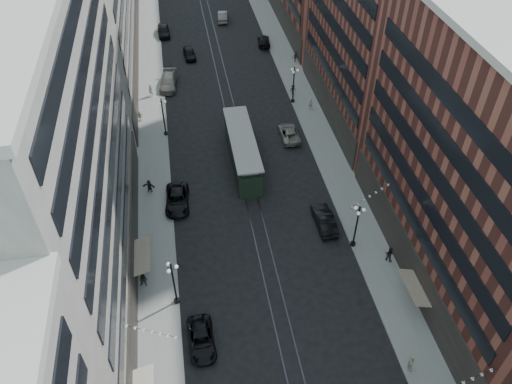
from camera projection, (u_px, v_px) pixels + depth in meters
ground at (230, 108)px, 71.17m from camera, size 220.00×220.00×0.00m
sidewalk_west at (151, 80)px, 77.02m from camera, size 4.00×180.00×0.15m
sidewalk_east at (290, 68)px, 79.78m from camera, size 4.00×180.00×0.15m
rail_west at (217, 74)px, 78.36m from camera, size 0.12×180.00×0.02m
rail_east at (226, 74)px, 78.53m from camera, size 0.12×180.00×0.02m
building_west_mid at (58, 162)px, 39.95m from camera, size 8.00×36.00×28.00m
building_east_mid at (475, 174)px, 41.92m from camera, size 8.00×30.00×24.00m
lamppost_sw_far at (174, 282)px, 44.63m from camera, size 1.03×1.14×5.52m
lamppost_sw_mid at (163, 116)px, 64.29m from camera, size 1.03×1.14×5.52m
lamppost_se_far at (357, 225)px, 49.86m from camera, size 1.03×1.14×5.52m
lamppost_se_mid at (294, 84)px, 70.24m from camera, size 1.03×1.14×5.52m
streetcar at (242, 151)px, 61.04m from camera, size 3.00×13.57×3.76m
car_2 at (201, 339)px, 43.09m from camera, size 2.40×4.93×1.35m
pedestrian_2 at (144, 280)px, 47.43m from camera, size 0.90×0.66×1.66m
pedestrian_4 at (411, 364)px, 41.05m from camera, size 0.82×1.11×1.73m
car_7 at (177, 200)px, 56.00m from camera, size 2.91×5.69×1.54m
car_8 at (169, 82)px, 75.02m from camera, size 3.15×6.15×1.71m
car_9 at (164, 31)px, 88.08m from camera, size 2.20×5.12×1.72m
car_10 at (324, 220)px, 53.58m from camera, size 1.85×5.11×1.68m
car_11 at (289, 133)px, 65.51m from camera, size 2.37×5.11×1.42m
car_12 at (264, 41)px, 85.46m from camera, size 2.51×5.05×1.41m
car_13 at (189, 53)px, 81.96m from camera, size 2.16×4.53×1.50m
car_14 at (223, 16)px, 92.76m from camera, size 2.26×5.06×1.61m
pedestrian_5 at (149, 186)px, 57.36m from camera, size 1.59×0.95×1.65m
pedestrian_6 at (140, 116)px, 68.13m from camera, size 0.92×0.48×1.51m
pedestrian_7 at (389, 254)px, 49.74m from camera, size 0.96×0.92×1.77m
pedestrian_8 at (310, 103)px, 70.41m from camera, size 0.64×0.45×1.65m
pedestrian_9 at (296, 57)px, 80.55m from camera, size 1.18×0.58×1.77m
pedestrian_extra_0 at (293, 90)px, 73.23m from camera, size 1.04×0.61×1.51m
pedestrian_extra_1 at (151, 90)px, 72.68m from camera, size 0.84×0.81×1.95m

